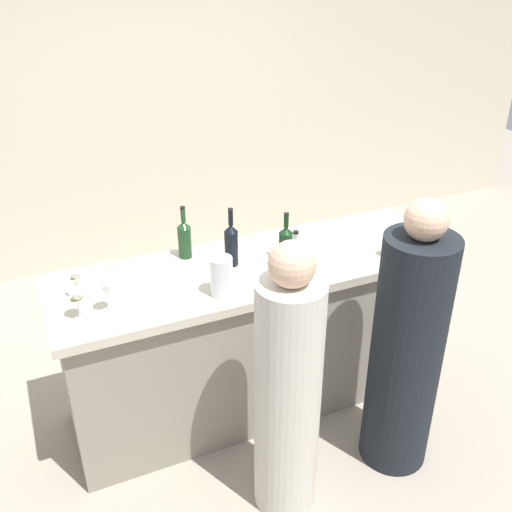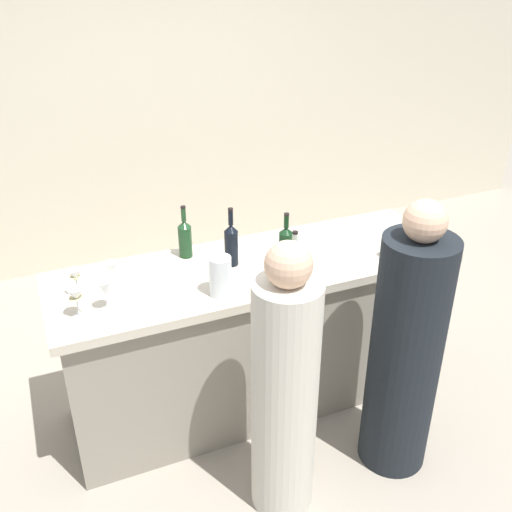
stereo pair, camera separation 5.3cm
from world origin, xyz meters
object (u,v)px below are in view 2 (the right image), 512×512
at_px(wine_bottle_second_right_dark_green, 286,243).
at_px(wine_glass_far_center, 111,269).
at_px(wine_glass_near_center, 76,296).
at_px(person_left_guest, 285,394).
at_px(wine_bottle_leftmost_olive_green, 185,238).
at_px(water_pitcher, 220,276).
at_px(wine_glass_far_left, 76,277).
at_px(person_center_guest, 405,352).
at_px(wine_glass_near_left, 395,241).
at_px(wine_bottle_center_clear_pale, 294,264).
at_px(wine_bottle_second_left_near_black, 231,243).
at_px(wine_glass_near_right, 105,289).

relative_size(wine_bottle_second_right_dark_green, wine_glass_far_center, 2.09).
height_order(wine_glass_near_center, person_left_guest, person_left_guest).
height_order(wine_bottle_leftmost_olive_green, water_pitcher, wine_bottle_leftmost_olive_green).
height_order(wine_glass_far_left, person_center_guest, person_center_guest).
bearing_deg(wine_glass_near_left, person_center_guest, -114.89).
height_order(wine_bottle_leftmost_olive_green, person_center_guest, person_center_guest).
relative_size(wine_glass_near_center, wine_glass_far_left, 1.03).
distance_m(wine_glass_far_center, person_left_guest, 1.07).
xyz_separation_m(wine_bottle_leftmost_olive_green, wine_bottle_center_clear_pale, (0.42, -0.51, -0.00)).
xyz_separation_m(wine_bottle_leftmost_olive_green, person_center_guest, (0.84, -0.95, -0.37)).
xyz_separation_m(wine_bottle_second_left_near_black, wine_glass_far_center, (-0.64, 0.02, -0.03)).
height_order(wine_bottle_second_left_near_black, water_pitcher, wine_bottle_second_left_near_black).
height_order(wine_glass_near_center, water_pitcher, water_pitcher).
xyz_separation_m(wine_bottle_second_left_near_black, person_left_guest, (-0.04, -0.79, -0.40)).
xyz_separation_m(wine_glass_far_left, person_left_guest, (0.78, -0.78, -0.38)).
bearing_deg(wine_glass_far_left, wine_glass_near_center, -96.71).
height_order(wine_glass_near_left, wine_glass_near_center, wine_glass_near_center).
bearing_deg(wine_bottle_center_clear_pale, wine_glass_near_right, 172.21).
xyz_separation_m(wine_bottle_center_clear_pale, person_left_guest, (-0.26, -0.47, -0.38)).
xyz_separation_m(wine_bottle_center_clear_pale, wine_glass_near_right, (-0.93, 0.13, 0.00)).
xyz_separation_m(wine_bottle_second_left_near_black, water_pitcher, (-0.16, -0.27, -0.02)).
bearing_deg(person_left_guest, wine_glass_near_right, 50.78).
distance_m(wine_bottle_leftmost_olive_green, wine_glass_near_center, 0.75).
height_order(wine_bottle_second_right_dark_green, person_center_guest, person_center_guest).
bearing_deg(wine_bottle_second_right_dark_green, wine_glass_near_right, -173.40).
distance_m(wine_bottle_second_left_near_black, water_pitcher, 0.31).
distance_m(wine_bottle_second_right_dark_green, person_center_guest, 0.85).
distance_m(wine_bottle_center_clear_pale, wine_glass_far_left, 1.08).
height_order(wine_bottle_center_clear_pale, person_center_guest, person_center_guest).
bearing_deg(wine_glass_near_center, wine_glass_near_right, 3.33).
distance_m(wine_bottle_second_left_near_black, wine_glass_near_right, 0.73).
bearing_deg(wine_glass_near_right, wine_glass_far_left, 121.65).
xyz_separation_m(person_left_guest, person_center_guest, (0.68, 0.02, 0.02)).
relative_size(wine_bottle_center_clear_pale, wine_glass_far_center, 2.19).
bearing_deg(person_center_guest, wine_glass_near_center, 61.34).
relative_size(wine_glass_far_center, water_pitcher, 0.66).
bearing_deg(wine_glass_near_left, wine_bottle_second_left_near_black, 161.33).
relative_size(wine_bottle_leftmost_olive_green, wine_bottle_second_left_near_black, 0.92).
bearing_deg(person_center_guest, wine_glass_near_left, -32.72).
height_order(wine_glass_near_center, wine_glass_near_right, wine_glass_near_right).
bearing_deg(wine_glass_near_right, wine_glass_near_center, -176.67).
height_order(wine_bottle_center_clear_pale, wine_bottle_second_right_dark_green, wine_bottle_center_clear_pale).
bearing_deg(wine_glass_far_center, wine_bottle_center_clear_pale, -21.55).
bearing_deg(wine_glass_near_left, wine_bottle_leftmost_olive_green, 155.77).
xyz_separation_m(wine_glass_near_right, water_pitcher, (0.55, -0.08, -0.01)).
bearing_deg(wine_bottle_second_left_near_black, water_pitcher, -120.65).
distance_m(wine_bottle_center_clear_pale, person_center_guest, 0.71).
xyz_separation_m(wine_glass_near_right, person_center_guest, (1.34, -0.57, -0.37)).
height_order(wine_bottle_second_right_dark_green, wine_glass_near_left, wine_bottle_second_right_dark_green).
bearing_deg(person_left_guest, wine_bottle_leftmost_olive_green, 11.95).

